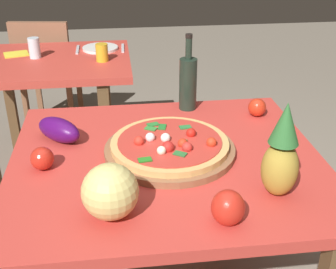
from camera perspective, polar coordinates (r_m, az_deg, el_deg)
name	(u,v)px	position (r m, az deg, el deg)	size (l,w,h in m)	color
display_table	(167,178)	(1.63, -0.18, -5.64)	(1.10, 0.98, 0.74)	brown
background_table	(49,78)	(2.77, -14.99, 6.96)	(0.97, 0.75, 0.74)	brown
dining_chair	(47,69)	(3.39, -15.16, 8.05)	(0.45, 0.45, 0.85)	#8C5C3D
pizza_board	(170,150)	(1.61, 0.22, -2.00)	(0.47, 0.47, 0.03)	#8C5C3D
pizza	(170,144)	(1.59, 0.26, -1.19)	(0.42, 0.42, 0.06)	tan
wine_bottle	(188,82)	(1.93, 2.57, 6.72)	(0.08, 0.08, 0.33)	#1F2D23
pineapple_left	(281,155)	(1.36, 14.31, -2.55)	(0.11, 0.11, 0.31)	#AE9035
melon	(110,192)	(1.27, -7.42, -7.25)	(0.16, 0.16, 0.16)	#DCCC77
bell_pepper	(228,208)	(1.27, 7.67, -9.26)	(0.10, 0.10, 0.11)	red
eggplant	(59,130)	(1.73, -13.77, 0.59)	(0.20, 0.09, 0.09)	#450D58
tomato_beside_pepper	(257,107)	(1.92, 11.32, 3.43)	(0.08, 0.08, 0.08)	red
tomato_near_board	(42,158)	(1.56, -15.79, -2.96)	(0.08, 0.08, 0.08)	red
drinking_glass_juice	(102,53)	(2.62, -8.45, 10.33)	(0.07, 0.07, 0.10)	gold
drinking_glass_water	(34,48)	(2.76, -16.73, 10.56)	(0.07, 0.07, 0.12)	silver
dinner_plate	(100,48)	(2.86, -8.66, 10.86)	(0.22, 0.22, 0.02)	white
fork_utensil	(78,50)	(2.87, -11.49, 10.59)	(0.02, 0.18, 0.01)	silver
knife_utensil	(123,48)	(2.86, -5.81, 10.95)	(0.02, 0.18, 0.01)	silver
napkin_folded	(16,54)	(2.88, -18.85, 9.71)	(0.14, 0.12, 0.01)	yellow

